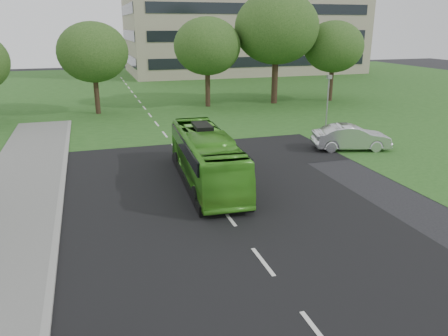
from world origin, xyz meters
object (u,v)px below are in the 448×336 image
tree_park_b (93,52)px  camera_pole (328,94)px  tree_park_c (207,46)px  sedan (351,137)px  tree_park_e (334,47)px  bus (206,157)px  tree_park_d (277,28)px

tree_park_b → camera_pole: bearing=-33.5°
tree_park_c → sedan: tree_park_c is taller
tree_park_e → tree_park_c: bearing=177.8°
bus → tree_park_e: bearing=50.4°
tree_park_c → tree_park_d: 7.56m
tree_park_e → sedan: tree_park_e is taller
tree_park_e → sedan: size_ratio=1.68×
tree_park_e → camera_pole: bearing=-121.6°
tree_park_b → tree_park_c: bearing=3.5°
tree_park_b → tree_park_e: size_ratio=0.98×
tree_park_b → camera_pole: tree_park_b is taller
camera_pole → sedan: bearing=-106.2°
sedan → tree_park_e: bearing=-11.6°
tree_park_e → sedan: bearing=-116.5°
tree_park_c → camera_pole: (6.70, -12.39, -3.29)m
tree_park_b → bus: size_ratio=0.85×
tree_park_b → tree_park_e: tree_park_e is taller
camera_pole → tree_park_d: bearing=86.7°
tree_park_c → tree_park_e: tree_park_c is taller
tree_park_b → tree_park_c: tree_park_c is taller
bus → sedan: bearing=20.3°
tree_park_b → tree_park_e: (25.02, 0.15, 0.14)m
tree_park_c → camera_pole: bearing=-61.6°
tree_park_e → camera_pole: tree_park_e is taller
tree_park_c → tree_park_d: size_ratio=0.78×
sedan → camera_pole: size_ratio=1.20×
bus → sedan: (11.01, 3.37, -0.54)m
tree_park_e → bus: bearing=-132.8°
tree_park_d → camera_pole: tree_park_d is taller
tree_park_b → camera_pole: size_ratio=1.98×
tree_park_c → tree_park_d: tree_park_d is taller
tree_park_b → tree_park_d: 18.51m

